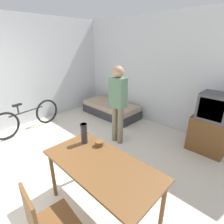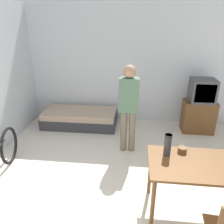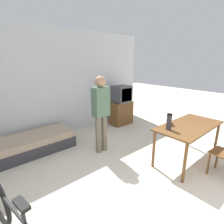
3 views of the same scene
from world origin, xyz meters
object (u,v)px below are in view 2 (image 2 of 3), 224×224
tv (200,107)px  dining_table (210,170)px  thermos_flask (168,144)px  person_standing (129,104)px  daybed (80,118)px  mate_bowl (182,150)px

tv → dining_table: 2.43m
thermos_flask → person_standing: bearing=112.9°
person_standing → thermos_flask: bearing=-67.1°
dining_table → tv: bearing=78.3°
dining_table → daybed: bearing=132.7°
daybed → mate_bowl: size_ratio=15.25×
tv → daybed: bearing=180.0°
thermos_flask → mate_bowl: (0.20, 0.09, -0.12)m
tv → thermos_flask: tv is taller
dining_table → mate_bowl: bearing=141.2°
tv → dining_table: size_ratio=0.83×
daybed → dining_table: 3.27m
mate_bowl → daybed: bearing=131.6°
daybed → dining_table: dining_table is taller
tv → thermos_flask: bearing=-114.0°
person_standing → mate_bowl: size_ratio=14.59×
dining_table → thermos_flask: thermos_flask is taller
tv → mate_bowl: size_ratio=10.70×
person_standing → thermos_flask: size_ratio=5.72×
dining_table → person_standing: (-1.03, 1.41, 0.29)m
person_standing → tv: bearing=32.4°
daybed → dining_table: size_ratio=1.18×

